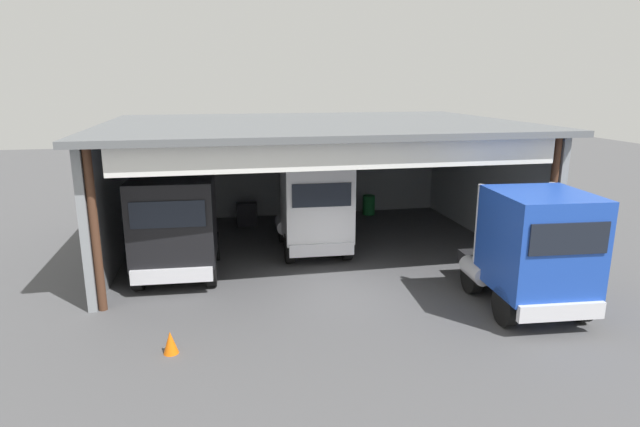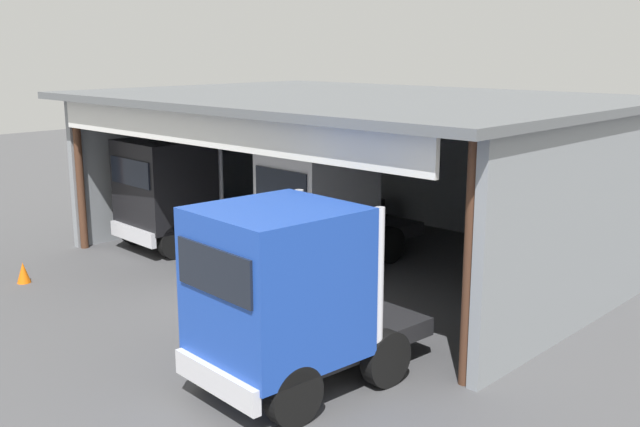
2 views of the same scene
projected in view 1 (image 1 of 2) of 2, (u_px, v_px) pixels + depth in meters
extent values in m
plane|color=#4C4C4F|center=(343.00, 293.00, 16.05)|extent=(80.00, 80.00, 0.00)
cube|color=gray|center=(293.00, 167.00, 25.10)|extent=(14.44, 0.24, 4.66)
cube|color=gray|center=(116.00, 194.00, 18.90)|extent=(0.24, 10.12, 4.66)
cube|color=gray|center=(483.00, 180.00, 21.69)|extent=(0.24, 10.12, 4.66)
cube|color=slate|center=(314.00, 124.00, 19.36)|extent=(15.04, 10.83, 0.20)
cylinder|color=#4C2D1E|center=(95.00, 231.00, 14.28)|extent=(0.24, 0.24, 4.66)
cylinder|color=#4C2D1E|center=(551.00, 207.00, 16.97)|extent=(0.24, 0.24, 4.66)
cube|color=white|center=(347.00, 154.00, 14.73)|extent=(13.00, 0.12, 0.90)
cube|color=black|center=(173.00, 220.00, 16.37)|extent=(2.64, 2.38, 2.64)
cube|color=black|center=(168.00, 214.00, 15.16)|extent=(2.15, 0.17, 0.79)
cube|color=silver|center=(172.00, 276.00, 15.59)|extent=(2.41, 0.28, 0.44)
cube|color=#232326|center=(183.00, 243.00, 18.68)|extent=(2.08, 3.82, 0.36)
cylinder|color=silver|center=(213.00, 216.00, 17.82)|extent=(0.18, 0.18, 2.66)
cylinder|color=silver|center=(144.00, 218.00, 17.49)|extent=(0.18, 0.18, 2.66)
cylinder|color=silver|center=(148.00, 243.00, 18.20)|extent=(0.62, 1.23, 0.56)
cylinder|color=black|center=(212.00, 270.00, 16.49)|extent=(0.35, 1.05, 1.03)
cylinder|color=black|center=(138.00, 274.00, 16.16)|extent=(0.35, 1.05, 1.03)
cylinder|color=black|center=(215.00, 246.00, 18.89)|extent=(0.35, 1.05, 1.03)
cylinder|color=black|center=(151.00, 249.00, 18.57)|extent=(0.35, 1.05, 1.03)
cube|color=white|center=(316.00, 200.00, 18.86)|extent=(2.47, 2.61, 2.68)
cube|color=black|center=(322.00, 195.00, 17.52)|extent=(2.01, 0.14, 0.80)
cube|color=silver|center=(322.00, 250.00, 17.96)|extent=(2.25, 0.25, 0.44)
cube|color=#232326|center=(309.00, 224.00, 21.09)|extent=(1.92, 3.66, 0.36)
cylinder|color=silver|center=(337.00, 195.00, 20.40)|extent=(0.18, 0.18, 2.91)
cylinder|color=silver|center=(283.00, 197.00, 20.07)|extent=(0.18, 0.18, 2.91)
cylinder|color=silver|center=(283.00, 224.00, 20.61)|extent=(0.61, 1.22, 0.56)
cylinder|color=black|center=(346.00, 245.00, 18.93)|extent=(0.34, 1.08, 1.07)
cylinder|color=black|center=(289.00, 248.00, 18.61)|extent=(0.34, 1.08, 1.07)
cylinder|color=black|center=(334.00, 227.00, 21.30)|extent=(0.34, 1.08, 1.07)
cylinder|color=black|center=(283.00, 229.00, 20.98)|extent=(0.34, 1.08, 1.07)
cube|color=#1E47B7|center=(539.00, 241.00, 14.05)|extent=(2.59, 2.75, 2.67)
cube|color=black|center=(569.00, 239.00, 12.67)|extent=(2.05, 0.21, 0.80)
cube|color=silver|center=(561.00, 312.00, 13.11)|extent=(2.29, 0.33, 0.44)
cube|color=#232326|center=(505.00, 269.00, 16.03)|extent=(2.03, 3.22, 0.36)
cylinder|color=silver|center=(547.00, 230.00, 15.59)|extent=(0.18, 0.18, 2.90)
cylinder|color=silver|center=(478.00, 233.00, 15.33)|extent=(0.18, 0.18, 2.90)
cylinder|color=silver|center=(475.00, 270.00, 15.57)|extent=(0.65, 1.24, 0.56)
cylinder|color=black|center=(580.00, 302.00, 14.07)|extent=(0.38, 1.08, 1.06)
cylinder|color=black|center=(506.00, 306.00, 13.81)|extent=(0.38, 1.08, 1.06)
cylinder|color=black|center=(537.00, 273.00, 16.20)|extent=(0.38, 1.08, 1.06)
cylinder|color=black|center=(472.00, 276.00, 15.94)|extent=(0.38, 1.08, 1.06)
cylinder|color=#197233|center=(369.00, 205.00, 25.41)|extent=(0.58, 0.58, 0.94)
cube|color=black|center=(247.00, 214.00, 23.56)|extent=(0.90, 0.60, 1.00)
cone|color=orange|center=(170.00, 342.00, 12.41)|extent=(0.36, 0.36, 0.56)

